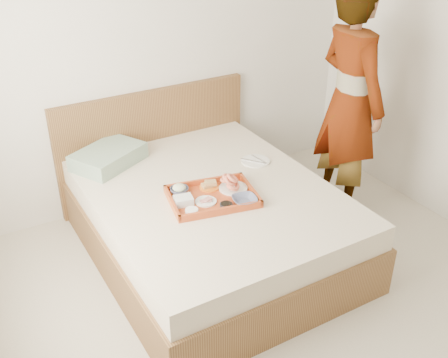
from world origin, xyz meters
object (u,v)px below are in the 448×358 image
tray (212,196)px  bed (211,222)px  dinner_plate (256,161)px  person (350,102)px

tray → bed: bearing=77.6°
dinner_plate → person: bearing=-14.1°
tray → person: (1.28, 0.13, 0.38)m
bed → person: person is taller
tray → dinner_plate: tray is taller
bed → tray: (-0.05, -0.12, 0.29)m
bed → tray: bearing=-113.9°
bed → tray: size_ratio=3.49×
dinner_plate → person: size_ratio=0.12×
bed → dinner_plate: (0.50, 0.19, 0.27)m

